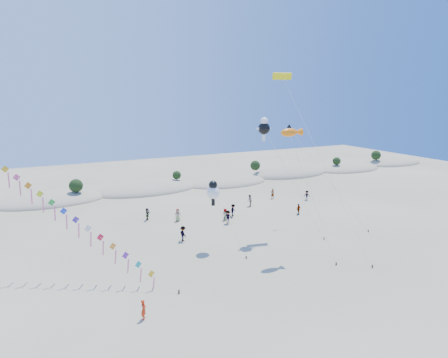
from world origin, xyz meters
TOP-DOWN VIEW (x-y plane):
  - ground at (0.00, 0.00)m, footprint 160.00×160.00m
  - dune_ridge at (1.06, 45.14)m, footprint 145.30×11.49m
  - fish_kite at (7.36, 11.33)m, footprint 3.60×5.88m
  - cartoon_kite_low at (0.31, 15.74)m, footprint 2.56×5.25m
  - cartoon_kite_high at (7.49, 16.97)m, footprint 6.71×5.79m
  - parafoil_kite at (11.22, 18.80)m, footprint 2.56×15.70m
  - dark_kite at (15.59, 17.72)m, footprint 6.80×9.18m
  - flyer_foreground at (-10.32, 5.09)m, footprint 0.61×0.69m
  - beachgoers at (6.39, 24.69)m, footprint 27.60×12.19m

SIDE VIEW (x-z plane):
  - ground at x=0.00m, z-range 0.00..0.00m
  - dune_ridge at x=1.06m, z-range -2.67..2.90m
  - flyer_foreground at x=-10.32m, z-range 0.00..1.60m
  - beachgoers at x=6.39m, z-range -0.05..1.79m
  - cartoon_kite_low at x=0.31m, z-range 2.70..10.43m
  - dark_kite at x=15.59m, z-range 2.15..15.33m
  - fish_kite at x=7.36m, z-range 6.28..19.84m
  - cartoon_kite_high at x=7.49m, z-range 6.03..20.42m
  - parafoil_kite at x=11.22m, z-range 9.06..28.72m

